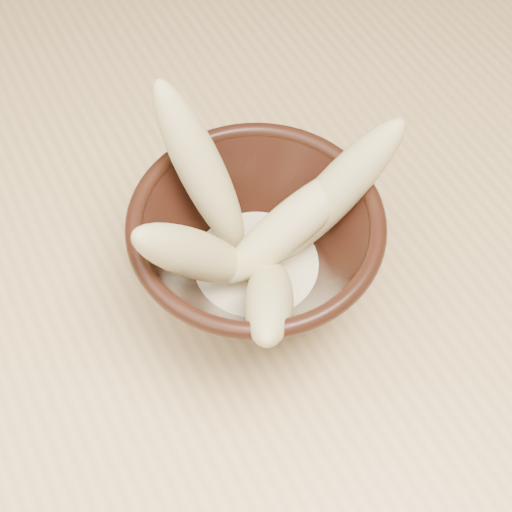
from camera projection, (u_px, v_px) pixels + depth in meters
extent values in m
plane|color=tan|center=(188.00, 490.00, 1.22)|extent=(4.00, 4.00, 0.00)
cube|color=#DAB478|center=(119.00, 263.00, 0.61)|extent=(1.20, 0.80, 0.04)
cylinder|color=#A77B53|center=(376.00, 108.00, 1.22)|extent=(0.05, 0.05, 0.71)
cylinder|color=black|center=(256.00, 285.00, 0.56)|extent=(0.08, 0.08, 0.01)
cylinder|color=black|center=(256.00, 273.00, 0.55)|extent=(0.08, 0.08, 0.01)
torus|color=black|center=(256.00, 222.00, 0.49)|extent=(0.18, 0.18, 0.01)
cylinder|color=beige|center=(256.00, 267.00, 0.54)|extent=(0.10, 0.10, 0.01)
ellipsoid|color=#D1BE7B|center=(201.00, 169.00, 0.51)|extent=(0.06, 0.11, 0.14)
ellipsoid|color=#D1BE7B|center=(196.00, 255.00, 0.48)|extent=(0.11, 0.04, 0.13)
ellipsoid|color=#D1BE7B|center=(334.00, 193.00, 0.51)|extent=(0.12, 0.04, 0.13)
ellipsoid|color=#D1BE7B|center=(291.00, 224.00, 0.51)|extent=(0.13, 0.05, 0.08)
ellipsoid|color=#D1BE7B|center=(269.00, 300.00, 0.48)|extent=(0.09, 0.12, 0.09)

